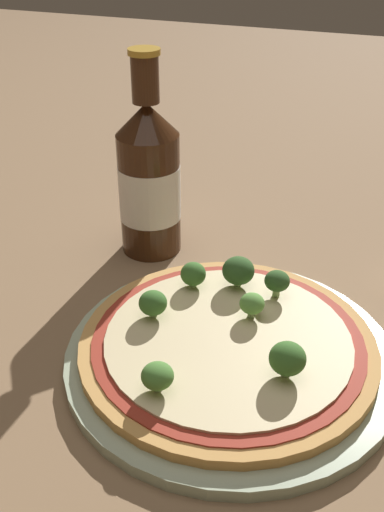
# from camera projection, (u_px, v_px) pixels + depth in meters

# --- Properties ---
(ground_plane) EXTENTS (3.00, 3.00, 0.00)m
(ground_plane) POSITION_uv_depth(u_px,v_px,m) (201.00, 362.00, 0.54)
(ground_plane) COLOR #846647
(plate) EXTENTS (0.29, 0.29, 0.01)m
(plate) POSITION_uv_depth(u_px,v_px,m) (230.00, 356.00, 0.53)
(plate) COLOR #A3B293
(plate) RESTS_ON ground_plane
(pizza) EXTENTS (0.26, 0.26, 0.01)m
(pizza) POSITION_uv_depth(u_px,v_px,m) (228.00, 344.00, 0.53)
(pizza) COLOR tan
(pizza) RESTS_ON plate
(broccoli_floret_0) EXTENTS (0.02, 0.02, 0.02)m
(broccoli_floret_0) POSITION_uv_depth(u_px,v_px,m) (252.00, 304.00, 0.54)
(broccoli_floret_0) COLOR #89A866
(broccoli_floret_0) RESTS_ON pizza
(broccoli_floret_1) EXTENTS (0.03, 0.03, 0.02)m
(broccoli_floret_1) POSITION_uv_depth(u_px,v_px,m) (157.00, 376.00, 0.46)
(broccoli_floret_1) COLOR #89A866
(broccoli_floret_1) RESTS_ON pizza
(broccoli_floret_2) EXTENTS (0.03, 0.03, 0.03)m
(broccoli_floret_2) POSITION_uv_depth(u_px,v_px,m) (287.00, 359.00, 0.47)
(broccoli_floret_2) COLOR #89A866
(broccoli_floret_2) RESTS_ON pizza
(broccoli_floret_3) EXTENTS (0.03, 0.03, 0.03)m
(broccoli_floret_3) POSITION_uv_depth(u_px,v_px,m) (193.00, 274.00, 0.59)
(broccoli_floret_3) COLOR #89A866
(broccoli_floret_3) RESTS_ON pizza
(broccoli_floret_4) EXTENTS (0.03, 0.03, 0.03)m
(broccoli_floret_4) POSITION_uv_depth(u_px,v_px,m) (238.00, 271.00, 0.58)
(broccoli_floret_4) COLOR #89A866
(broccoli_floret_4) RESTS_ON pizza
(broccoli_floret_5) EXTENTS (0.02, 0.02, 0.03)m
(broccoli_floret_5) POSITION_uv_depth(u_px,v_px,m) (277.00, 281.00, 0.57)
(broccoli_floret_5) COLOR #89A866
(broccoli_floret_5) RESTS_ON pizza
(broccoli_floret_6) EXTENTS (0.03, 0.03, 0.03)m
(broccoli_floret_6) POSITION_uv_depth(u_px,v_px,m) (153.00, 303.00, 0.54)
(broccoli_floret_6) COLOR #89A866
(broccoli_floret_6) RESTS_ON pizza
(beer_bottle) EXTENTS (0.07, 0.07, 0.23)m
(beer_bottle) POSITION_uv_depth(u_px,v_px,m) (149.00, 179.00, 0.66)
(beer_bottle) COLOR #381E0F
(beer_bottle) RESTS_ON ground_plane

